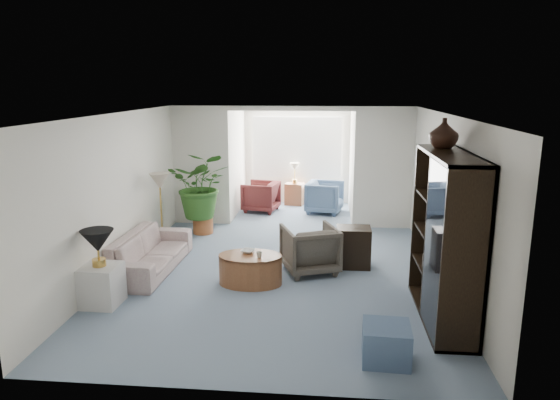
# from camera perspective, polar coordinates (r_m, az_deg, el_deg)

# --- Properties ---
(floor) EXTENTS (6.00, 6.00, 0.00)m
(floor) POSITION_cam_1_polar(r_m,az_deg,el_deg) (7.93, -0.40, -8.74)
(floor) COLOR #7C90A3
(floor) RESTS_ON ground
(sunroom_floor) EXTENTS (2.60, 2.60, 0.00)m
(sunroom_floor) POSITION_cam_1_polar(r_m,az_deg,el_deg) (11.83, 1.56, -1.44)
(sunroom_floor) COLOR #7C90A3
(sunroom_floor) RESTS_ON ground
(back_pier_left) EXTENTS (1.20, 0.12, 2.50)m
(back_pier_left) POSITION_cam_1_polar(r_m,az_deg,el_deg) (10.80, -8.92, 3.81)
(back_pier_left) COLOR white
(back_pier_left) RESTS_ON ground
(back_pier_right) EXTENTS (1.20, 0.12, 2.50)m
(back_pier_right) POSITION_cam_1_polar(r_m,az_deg,el_deg) (10.54, 11.59, 3.48)
(back_pier_right) COLOR white
(back_pier_right) RESTS_ON ground
(back_header) EXTENTS (2.60, 0.12, 0.10)m
(back_header) POSITION_cam_1_polar(r_m,az_deg,el_deg) (10.37, 1.24, 10.26)
(back_header) COLOR white
(back_header) RESTS_ON back_pier_left
(window_pane) EXTENTS (2.20, 0.02, 1.50)m
(window_pane) POSITION_cam_1_polar(r_m,az_deg,el_deg) (12.63, 1.92, 5.94)
(window_pane) COLOR white
(window_blinds) EXTENTS (2.20, 0.02, 1.50)m
(window_blinds) POSITION_cam_1_polar(r_m,az_deg,el_deg) (12.60, 1.92, 5.92)
(window_blinds) COLOR white
(framed_picture) EXTENTS (0.04, 0.50, 0.40)m
(framed_picture) POSITION_cam_1_polar(r_m,az_deg,el_deg) (7.54, 18.46, 2.88)
(framed_picture) COLOR #B8AE93
(sofa) EXTENTS (0.86, 2.07, 0.60)m
(sofa) POSITION_cam_1_polar(r_m,az_deg,el_deg) (8.43, -14.47, -5.68)
(sofa) COLOR beige
(sofa) RESTS_ON ground
(end_table) EXTENTS (0.51, 0.51, 0.55)m
(end_table) POSITION_cam_1_polar(r_m,az_deg,el_deg) (7.34, -19.49, -9.03)
(end_table) COLOR silver
(end_table) RESTS_ON ground
(table_lamp) EXTENTS (0.44, 0.44, 0.30)m
(table_lamp) POSITION_cam_1_polar(r_m,az_deg,el_deg) (7.14, -19.87, -4.36)
(table_lamp) COLOR black
(table_lamp) RESTS_ON end_table
(floor_lamp) EXTENTS (0.36, 0.36, 0.28)m
(floor_lamp) POSITION_cam_1_polar(r_m,az_deg,el_deg) (9.24, -13.39, 2.09)
(floor_lamp) COLOR beige
(floor_lamp) RESTS_ON ground
(coffee_table) EXTENTS (1.19, 1.19, 0.45)m
(coffee_table) POSITION_cam_1_polar(r_m,az_deg,el_deg) (7.65, -3.35, -7.80)
(coffee_table) COLOR brown
(coffee_table) RESTS_ON ground
(coffee_bowl) EXTENTS (0.25, 0.25, 0.05)m
(coffee_bowl) POSITION_cam_1_polar(r_m,az_deg,el_deg) (7.66, -3.63, -5.77)
(coffee_bowl) COLOR silver
(coffee_bowl) RESTS_ON coffee_table
(coffee_cup) EXTENTS (0.11, 0.11, 0.08)m
(coffee_cup) POSITION_cam_1_polar(r_m,az_deg,el_deg) (7.44, -2.34, -6.19)
(coffee_cup) COLOR #BAB5A3
(coffee_cup) RESTS_ON coffee_table
(wingback_chair) EXTENTS (1.04, 1.05, 0.75)m
(wingback_chair) POSITION_cam_1_polar(r_m,az_deg,el_deg) (8.08, 3.37, -5.52)
(wingback_chair) COLOR #62584D
(wingback_chair) RESTS_ON ground
(side_table_dark) EXTENTS (0.55, 0.44, 0.66)m
(side_table_dark) POSITION_cam_1_polar(r_m,az_deg,el_deg) (8.39, 8.24, -5.26)
(side_table_dark) COLOR black
(side_table_dark) RESTS_ON ground
(entertainment_cabinet) EXTENTS (0.51, 1.91, 2.12)m
(entertainment_cabinet) POSITION_cam_1_polar(r_m,az_deg,el_deg) (6.63, 18.13, -4.09)
(entertainment_cabinet) COLOR black
(entertainment_cabinet) RESTS_ON ground
(cabinet_urn) EXTENTS (0.37, 0.37, 0.39)m
(cabinet_urn) POSITION_cam_1_polar(r_m,az_deg,el_deg) (6.88, 17.96, 7.17)
(cabinet_urn) COLOR black
(cabinet_urn) RESTS_ON entertainment_cabinet
(ottoman) EXTENTS (0.53, 0.53, 0.40)m
(ottoman) POSITION_cam_1_polar(r_m,az_deg,el_deg) (5.78, 11.86, -15.49)
(ottoman) COLOR slate
(ottoman) RESTS_ON ground
(plant_pot) EXTENTS (0.40, 0.40, 0.32)m
(plant_pot) POSITION_cam_1_polar(r_m,az_deg,el_deg) (10.30, -8.66, -2.83)
(plant_pot) COLOR #A2582F
(plant_pot) RESTS_ON ground
(house_plant) EXTENTS (1.20, 1.04, 1.33)m
(house_plant) POSITION_cam_1_polar(r_m,az_deg,el_deg) (10.11, -8.82, 1.68)
(house_plant) COLOR #2F6021
(house_plant) RESTS_ON plant_pot
(sunroom_chair_blue) EXTENTS (0.94, 0.93, 0.74)m
(sunroom_chair_blue) POSITION_cam_1_polar(r_m,az_deg,el_deg) (11.80, 5.06, 0.32)
(sunroom_chair_blue) COLOR slate
(sunroom_chair_blue) RESTS_ON ground
(sunroom_chair_maroon) EXTENTS (0.91, 0.89, 0.71)m
(sunroom_chair_maroon) POSITION_cam_1_polar(r_m,az_deg,el_deg) (11.90, -2.18, 0.40)
(sunroom_chair_maroon) COLOR maroon
(sunroom_chair_maroon) RESTS_ON ground
(sunroom_table) EXTENTS (0.50, 0.42, 0.54)m
(sunroom_table) POSITION_cam_1_polar(r_m,az_deg,el_deg) (12.58, 1.66, 0.68)
(sunroom_table) COLOR brown
(sunroom_table) RESTS_ON ground
(shelf_clutter) EXTENTS (0.30, 0.95, 1.06)m
(shelf_clutter) POSITION_cam_1_polar(r_m,az_deg,el_deg) (6.45, 18.05, -5.66)
(shelf_clutter) COLOR #292623
(shelf_clutter) RESTS_ON entertainment_cabinet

